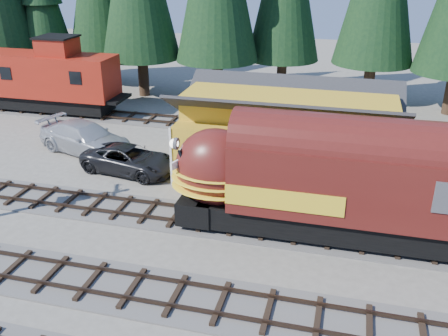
% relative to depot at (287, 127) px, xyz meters
% --- Properties ---
extents(ground, '(120.00, 120.00, 0.00)m').
position_rel_depot_xyz_m(ground, '(0.00, -10.50, -2.96)').
color(ground, '#6B665B').
rests_on(ground, ground).
extents(track_spur, '(32.00, 3.20, 0.33)m').
position_rel_depot_xyz_m(track_spur, '(-10.00, 7.50, -2.90)').
color(track_spur, '#4C4947').
rests_on(track_spur, ground).
extents(depot, '(12.80, 7.00, 5.30)m').
position_rel_depot_xyz_m(depot, '(0.00, 0.00, 0.00)').
color(depot, gold).
rests_on(depot, ground).
extents(locomotive, '(16.55, 3.29, 4.50)m').
position_rel_depot_xyz_m(locomotive, '(3.41, -6.50, -0.34)').
color(locomotive, black).
rests_on(locomotive, ground).
extents(caboose, '(11.00, 3.19, 5.72)m').
position_rel_depot_xyz_m(caboose, '(-20.07, 7.50, -0.16)').
color(caboose, black).
rests_on(caboose, ground).
extents(pickup_truck_a, '(6.20, 3.57, 1.63)m').
position_rel_depot_xyz_m(pickup_truck_a, '(-9.04, -1.98, -2.15)').
color(pickup_truck_a, black).
rests_on(pickup_truck_a, ground).
extents(pickup_truck_b, '(7.34, 4.71, 1.98)m').
position_rel_depot_xyz_m(pickup_truck_b, '(-13.17, 0.23, -1.97)').
color(pickup_truck_b, '#ABAEB3').
rests_on(pickup_truck_b, ground).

